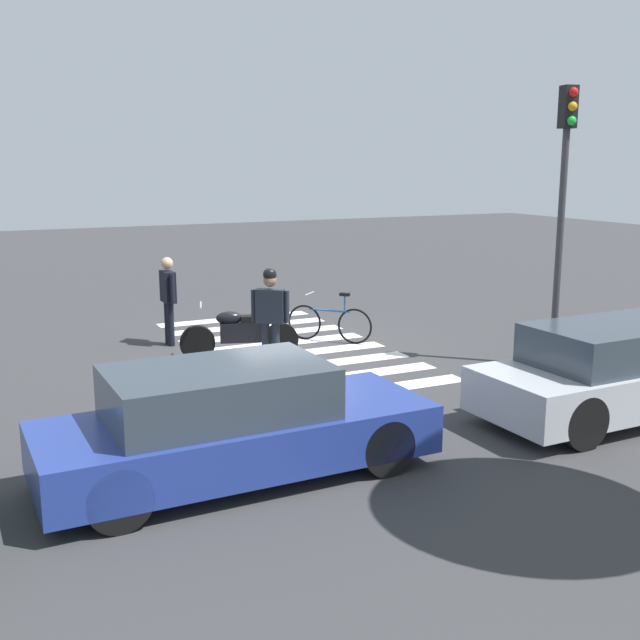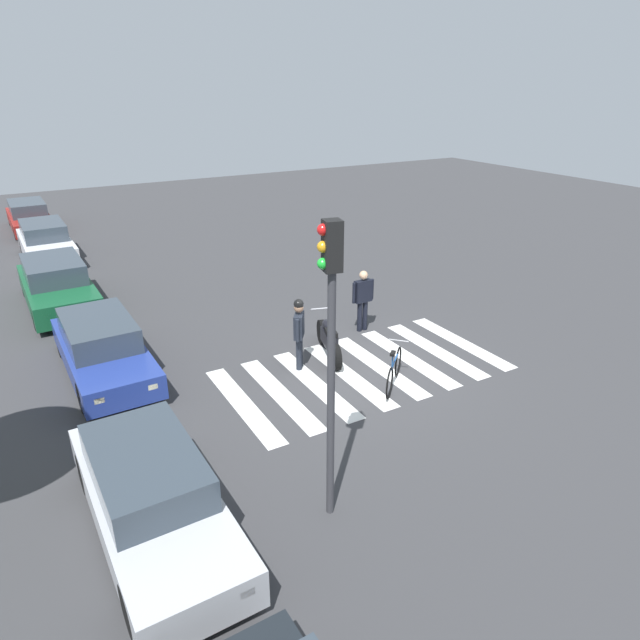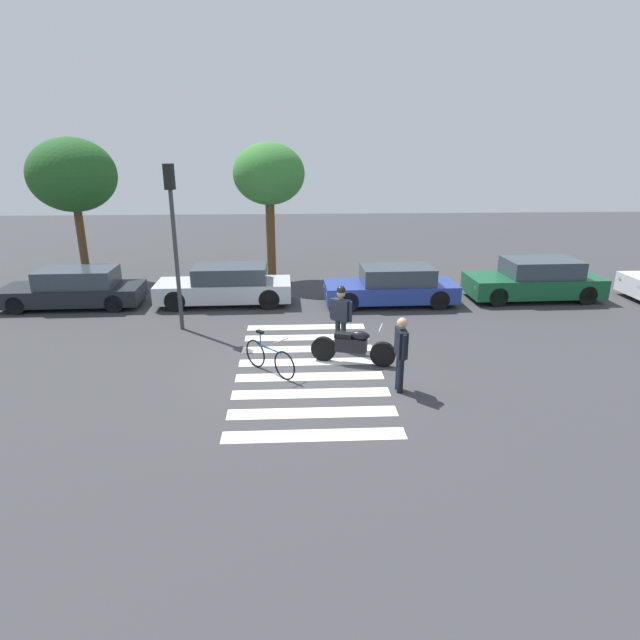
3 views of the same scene
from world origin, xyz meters
The scene contains 12 objects.
ground_plane centered at (0.00, 0.00, 0.00)m, with size 60.00×60.00×0.00m, color #38383A.
police_motorcycle centered at (1.12, 0.32, 0.46)m, with size 2.12×0.89×1.04m.
leaning_bicycle centered at (-0.98, -0.17, 0.39)m, with size 1.26×1.35×1.02m.
officer_on_foot centered at (2.01, -1.30, 1.01)m, with size 0.23×0.69×1.75m.
officer_by_motorcycle centered at (0.89, 1.28, 1.04)m, with size 0.57×0.45×1.80m.
crosswalk_stripes centered at (0.00, 0.00, 0.00)m, with size 3.56×6.75×0.01m.
car_silver_sedan centered at (-2.72, 5.75, 0.65)m, with size 4.63×1.76×1.36m.
car_blue_hatchback centered at (3.04, 5.44, 0.64)m, with size 4.55×1.79×1.34m.
car_green_compact centered at (8.26, 5.83, 0.69)m, with size 4.70×1.93×1.45m.
car_white_van centered at (13.87, 5.60, 0.68)m, with size 4.51×1.80×1.43m.
car_maroon_wagon centered at (19.39, 5.77, 0.62)m, with size 4.63×1.77×1.31m.
traffic_light_pole centered at (-3.75, 3.20, 3.19)m, with size 0.28×0.35×4.82m.
Camera 2 is at (-9.91, 6.91, 6.48)m, focal length 31.46 mm.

